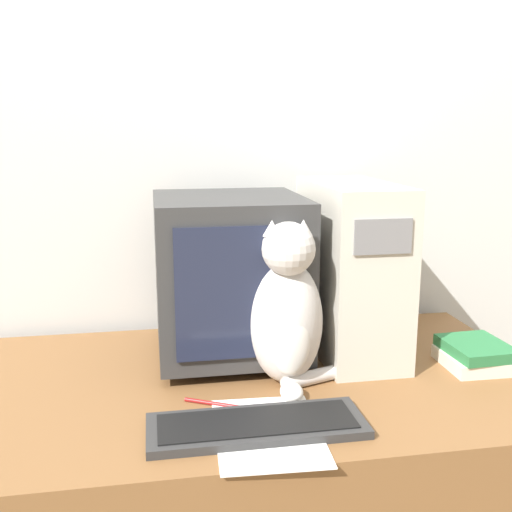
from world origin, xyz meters
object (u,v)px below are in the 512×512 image
Objects in this scene: computer_tower at (350,268)px; cat at (287,313)px; keyboard at (257,425)px; pen at (218,404)px; crt_monitor at (229,275)px; book_stack at (476,355)px.

computer_tower reaches higher than cat.
cat reaches higher than keyboard.
crt_monitor is at bearing 77.17° from pen.
book_stack is (0.50, 0.01, -0.14)m from cat.
computer_tower reaches higher than crt_monitor.
book_stack is 1.26× the size of pen.
cat is 2.81× the size of pen.
crt_monitor is 0.66m from book_stack.
computer_tower is at bearing -2.37° from crt_monitor.
cat is 0.26m from pen.
crt_monitor is 0.97× the size of keyboard.
pen is at bearing -147.35° from cat.
cat is 2.23× the size of book_stack.
keyboard is at bearing -159.56° from book_stack.
computer_tower reaches higher than book_stack.
cat is (-0.22, -0.19, -0.06)m from computer_tower.
cat reaches higher than pen.
computer_tower is 0.53m from pen.
keyboard is 2.47× the size of book_stack.
crt_monitor is 0.46m from keyboard.
pen is (-0.67, -0.11, -0.03)m from book_stack.
cat is at bearing 62.70° from keyboard.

